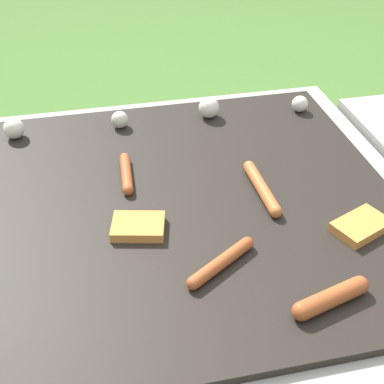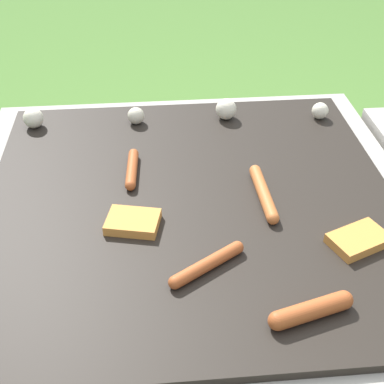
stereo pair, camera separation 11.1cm
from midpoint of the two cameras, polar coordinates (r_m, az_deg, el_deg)
ground_plane at (r=1.40m, az=-2.35°, el=-13.62°), size 14.00×14.00×0.00m
grill at (r=1.26m, az=-2.56°, el=-8.02°), size 0.98×0.98×0.39m
sausage_mid_right at (r=1.14m, az=4.69°, el=0.34°), size 0.03×0.19×0.03m
sausage_mid_left at (r=0.92m, az=11.24°, el=-11.18°), size 0.15×0.07×0.03m
sausage_front_center at (r=1.20m, az=-9.68°, el=1.88°), size 0.03×0.15×0.02m
sausage_front_left at (r=0.97m, az=-0.18°, el=-7.65°), size 0.15×0.10×0.02m
bread_slice_left at (r=1.08m, az=14.80°, el=-3.64°), size 0.13×0.11×0.02m
bread_slice_right at (r=1.05m, az=-8.79°, el=-3.78°), size 0.12×0.10×0.02m
mushroom_row at (r=1.39m, az=-6.26°, el=8.11°), size 0.79×0.07×0.05m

